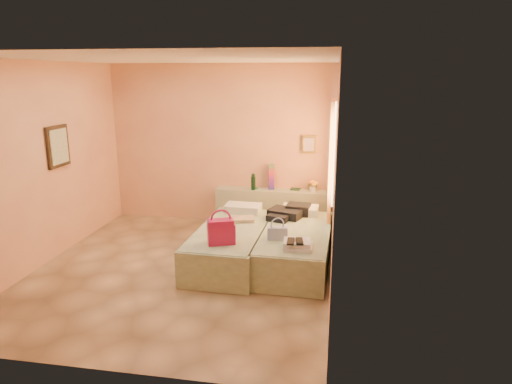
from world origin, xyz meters
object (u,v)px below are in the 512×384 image
bed_right (295,247)px  water_bottle (253,182)px  magenta_handbag (221,231)px  blue_handbag (277,233)px  flower_vase (313,185)px  towel_stack (298,245)px  bed_left (232,245)px  green_book (295,189)px  headboard_ledge (274,208)px

bed_right → water_bottle: bearing=121.1°
bed_right → water_bottle: (-0.88, 1.58, 0.54)m
magenta_handbag → blue_handbag: bearing=0.4°
magenta_handbag → flower_vase: bearing=44.6°
blue_handbag → towel_stack: (0.30, -0.29, -0.03)m
bed_right → water_bottle: water_bottle is taller
flower_vase → blue_handbag: flower_vase is taller
blue_handbag → magenta_handbag: bearing=-168.8°
water_bottle → bed_right: bearing=-60.8°
water_bottle → bed_left: bearing=-90.6°
green_book → blue_handbag: 2.09m
green_book → blue_handbag: bearing=-85.0°
headboard_ledge → magenta_handbag: size_ratio=5.90×
bed_left → towel_stack: 1.21m
headboard_ledge → green_book: bearing=8.4°
bed_right → towel_stack: bearing=-80.6°
headboard_ledge → bed_left: headboard_ledge is taller
bed_right → green_book: 1.76m
green_book → magenta_handbag: magenta_handbag is taller
bed_left → green_book: green_book is taller
bed_left → towel_stack: (0.99, -0.62, 0.30)m
water_bottle → green_book: size_ratio=1.67×
water_bottle → towel_stack: (0.97, -2.25, -0.24)m
magenta_handbag → blue_handbag: 0.75m
flower_vase → blue_handbag: 2.07m
water_bottle → flower_vase: (1.03, 0.07, -0.02)m
flower_vase → magenta_handbag: size_ratio=0.69×
bed_left → towel_stack: size_ratio=5.71×
water_bottle → magenta_handbag: bearing=-90.5°
magenta_handbag → blue_handbag: size_ratio=1.32×
bed_right → towel_stack: (0.09, -0.67, 0.30)m
bed_right → headboard_ledge: bearing=109.5°
water_bottle → blue_handbag: water_bottle is taller
magenta_handbag → towel_stack: (0.99, -0.02, -0.11)m
headboard_ledge → green_book: green_book is taller
water_bottle → magenta_handbag: water_bottle is taller
bed_left → bed_right: size_ratio=1.00×
green_book → blue_handbag: size_ratio=0.64×
green_book → towel_stack: size_ratio=0.48×
bed_left → bed_right: bearing=5.1°
green_book → towel_stack: bearing=-77.7°
bed_left → flower_vase: size_ratio=8.31×
magenta_handbag → bed_left: bearing=68.8°
water_bottle → towel_stack: 2.46m
headboard_ledge → green_book: (0.37, 0.05, 0.34)m
headboard_ledge → bed_left: 1.74m
bed_right → water_bottle: 1.89m
blue_handbag → water_bottle: bearing=98.8°
flower_vase → bed_left: bearing=-121.7°
bed_right → bed_left: bearing=-174.9°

